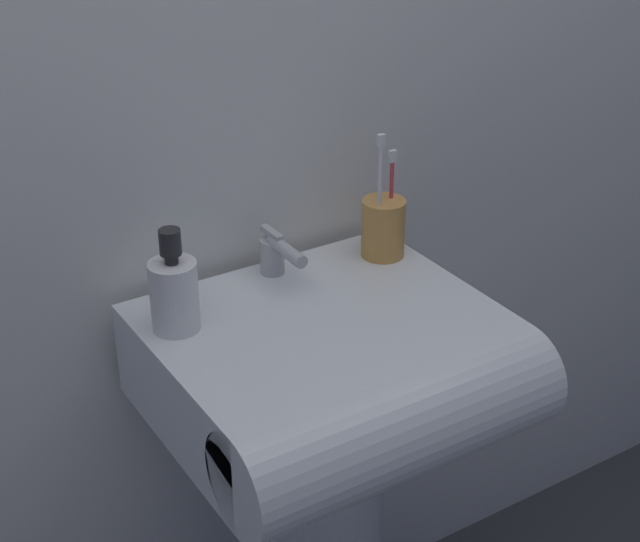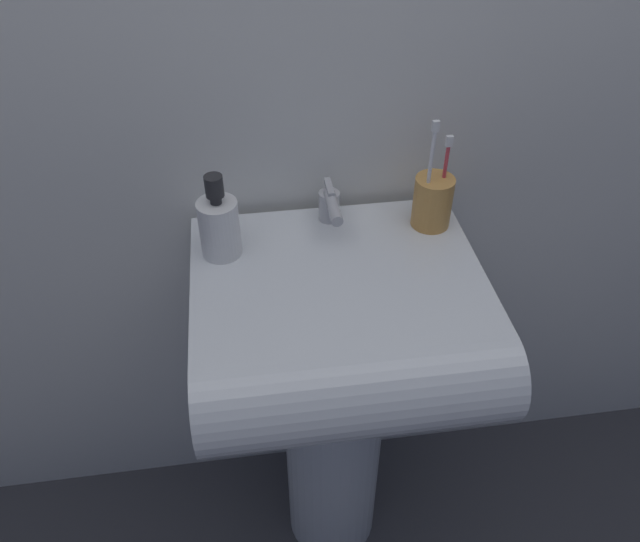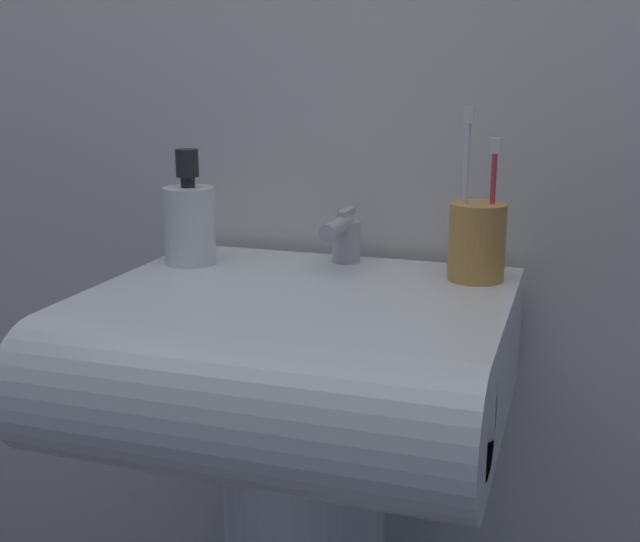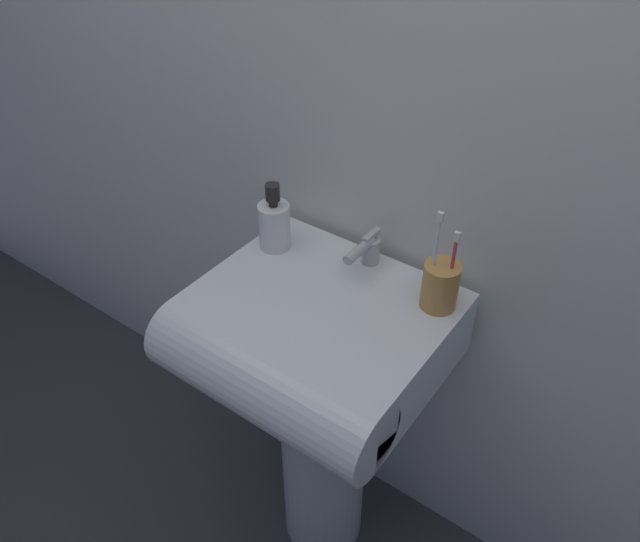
{
  "view_description": "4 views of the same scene",
  "coord_description": "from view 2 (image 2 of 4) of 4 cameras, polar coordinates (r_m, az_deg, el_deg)",
  "views": [
    {
      "loc": [
        -0.68,
        -1.09,
        1.62
      ],
      "look_at": [
        -0.01,
        -0.02,
        0.95
      ],
      "focal_mm": 55.0,
      "sensor_mm": 36.0,
      "label": 1
    },
    {
      "loc": [
        -0.15,
        -0.82,
        1.58
      ],
      "look_at": [
        -0.03,
        -0.02,
        0.88
      ],
      "focal_mm": 35.0,
      "sensor_mm": 36.0,
      "label": 2
    },
    {
      "loc": [
        0.32,
        -0.92,
        1.13
      ],
      "look_at": [
        0.03,
        -0.02,
        0.89
      ],
      "focal_mm": 45.0,
      "sensor_mm": 36.0,
      "label": 3
    },
    {
      "loc": [
        0.56,
        -0.8,
        1.7
      ],
      "look_at": [
        0.0,
        -0.02,
        0.95
      ],
      "focal_mm": 35.0,
      "sensor_mm": 36.0,
      "label": 4
    }
  ],
  "objects": [
    {
      "name": "faucet",
      "position": [
        1.19,
        0.94,
        6.02
      ],
      "size": [
        0.04,
        0.12,
        0.08
      ],
      "color": "#B7B7BC",
      "rests_on": "sink_basin"
    },
    {
      "name": "sink_pedestal",
      "position": [
        1.48,
        1.22,
        -15.24
      ],
      "size": [
        0.22,
        0.22,
        0.7
      ],
      "primitive_type": "cylinder",
      "color": "white",
      "rests_on": "ground"
    },
    {
      "name": "sink_basin",
      "position": [
        1.11,
        1.99,
        -5.04
      ],
      "size": [
        0.51,
        0.48,
        0.16
      ],
      "color": "white",
      "rests_on": "sink_pedestal"
    },
    {
      "name": "soap_bottle",
      "position": [
        1.11,
        -9.21,
        4.13
      ],
      "size": [
        0.07,
        0.07,
        0.16
      ],
      "color": "white",
      "rests_on": "sink_basin"
    },
    {
      "name": "wall_back",
      "position": [
        1.14,
        -0.22,
        21.24
      ],
      "size": [
        5.0,
        0.05,
        2.4
      ],
      "primitive_type": "cube",
      "color": "silver",
      "rests_on": "ground"
    },
    {
      "name": "ground_plane",
      "position": [
        1.78,
        1.05,
        -21.63
      ],
      "size": [
        6.0,
        6.0,
        0.0
      ],
      "primitive_type": "plane",
      "color": "#38383D",
      "rests_on": "ground"
    },
    {
      "name": "toothbrush_cup",
      "position": [
        1.2,
        10.26,
        6.33
      ],
      "size": [
        0.07,
        0.07,
        0.22
      ],
      "color": "#D19347",
      "rests_on": "sink_basin"
    }
  ]
}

